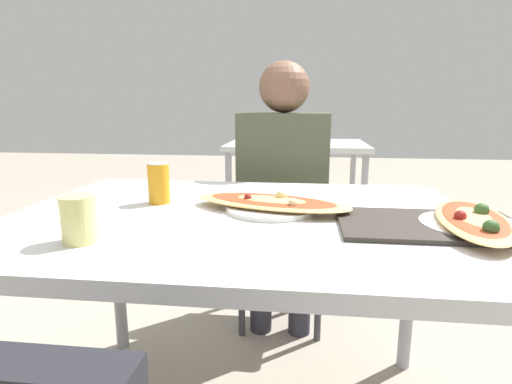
% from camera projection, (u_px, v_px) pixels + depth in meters
% --- Properties ---
extents(dining_table, '(1.29, 0.93, 0.73)m').
position_uv_depth(dining_table, '(241.00, 236.00, 1.14)').
color(dining_table, silver).
rests_on(dining_table, ground_plane).
extents(chair_far_seated, '(0.40, 0.40, 0.90)m').
position_uv_depth(chair_far_seated, '(283.00, 214.00, 1.93)').
color(chair_far_seated, black).
rests_on(chair_far_seated, ground_plane).
extents(person_seated, '(0.39, 0.24, 1.21)m').
position_uv_depth(person_seated, '(283.00, 176.00, 1.78)').
color(person_seated, '#2D2D38').
rests_on(person_seated, ground_plane).
extents(pizza_main, '(0.50, 0.30, 0.06)m').
position_uv_depth(pizza_main, '(272.00, 204.00, 1.15)').
color(pizza_main, white).
rests_on(pizza_main, dining_table).
extents(soda_can, '(0.07, 0.07, 0.12)m').
position_uv_depth(soda_can, '(159.00, 183.00, 1.23)').
color(soda_can, orange).
rests_on(soda_can, dining_table).
extents(drink_glass, '(0.08, 0.08, 0.11)m').
position_uv_depth(drink_glass, '(79.00, 219.00, 0.88)').
color(drink_glass, '#E0DB7F').
rests_on(drink_glass, dining_table).
extents(serving_tray, '(0.45, 0.28, 0.01)m').
position_uv_depth(serving_tray, '(430.00, 225.00, 0.99)').
color(serving_tray, '#332D28').
rests_on(serving_tray, dining_table).
extents(pizza_second, '(0.25, 0.44, 0.06)m').
position_uv_depth(pizza_second, '(473.00, 221.00, 0.98)').
color(pizza_second, white).
rests_on(pizza_second, dining_table).
extents(background_table, '(1.10, 0.80, 0.85)m').
position_uv_depth(background_table, '(292.00, 149.00, 3.25)').
color(background_table, silver).
rests_on(background_table, ground_plane).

